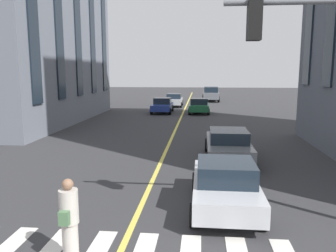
# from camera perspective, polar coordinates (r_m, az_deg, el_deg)

# --- Properties ---
(lane_centre_line) EXTENTS (80.00, 0.16, 0.01)m
(lane_centre_line) POSITION_cam_1_polar(r_m,az_deg,el_deg) (23.38, 1.46, -0.19)
(lane_centre_line) COLOR #D8C64C
(lane_centre_line) RESTS_ON ground_plane
(car_grey_near) EXTENTS (4.70, 2.14, 1.88)m
(car_grey_near) POSITION_cam_1_polar(r_m,az_deg,el_deg) (44.27, 7.27, 5.44)
(car_grey_near) COLOR slate
(car_grey_near) RESTS_ON ground_plane
(car_blue_parked_a) EXTENTS (3.90, 1.89, 1.40)m
(car_blue_parked_a) POSITION_cam_1_polar(r_m,az_deg,el_deg) (31.56, -0.97, 3.53)
(car_blue_parked_a) COLOR navy
(car_blue_parked_a) RESTS_ON ground_plane
(car_green_trailing) EXTENTS (3.90, 1.89, 1.40)m
(car_green_trailing) POSITION_cam_1_polar(r_m,az_deg,el_deg) (31.29, 5.28, 3.44)
(car_green_trailing) COLOR #1E6038
(car_green_trailing) RESTS_ON ground_plane
(car_silver_oncoming) EXTENTS (3.90, 1.89, 1.40)m
(car_silver_oncoming) POSITION_cam_1_polar(r_m,az_deg,el_deg) (9.69, 9.66, -9.72)
(car_silver_oncoming) COLOR #B7BABF
(car_silver_oncoming) RESTS_ON ground_plane
(car_silver_parked_b) EXTENTS (3.90, 1.89, 1.40)m
(car_silver_parked_b) POSITION_cam_1_polar(r_m,az_deg,el_deg) (37.42, 1.02, 4.42)
(car_silver_parked_b) COLOR #B7BABF
(car_silver_parked_b) RESTS_ON ground_plane
(car_grey_far) EXTENTS (4.40, 1.95, 1.37)m
(car_grey_far) POSITION_cam_1_polar(r_m,az_deg,el_deg) (14.84, 10.15, -3.08)
(car_grey_far) COLOR slate
(car_grey_far) RESTS_ON ground_plane
(pedestrian_near) EXTENTS (0.50, 0.38, 1.74)m
(pedestrian_near) POSITION_cam_1_polar(r_m,az_deg,el_deg) (7.27, -16.39, -15.10)
(pedestrian_near) COLOR beige
(pedestrian_near) RESTS_ON ground_plane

